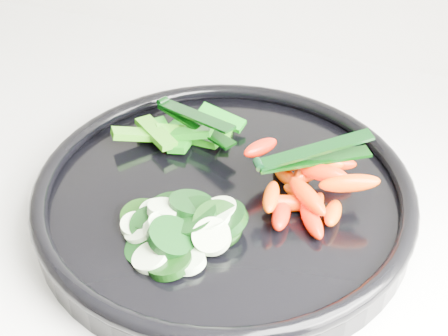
% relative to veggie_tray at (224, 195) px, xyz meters
% --- Properties ---
extents(veggie_tray, '(0.45, 0.45, 0.04)m').
position_rel_veggie_tray_xyz_m(veggie_tray, '(0.00, 0.00, 0.00)').
color(veggie_tray, black).
rests_on(veggie_tray, counter).
extents(cucumber_pile, '(0.13, 0.12, 0.04)m').
position_rel_veggie_tray_xyz_m(cucumber_pile, '(-0.02, -0.07, 0.01)').
color(cucumber_pile, black).
rests_on(cucumber_pile, veggie_tray).
extents(carrot_pile, '(0.14, 0.15, 0.05)m').
position_rel_veggie_tray_xyz_m(carrot_pile, '(0.08, 0.02, 0.02)').
color(carrot_pile, '#F34600').
rests_on(carrot_pile, veggie_tray).
extents(pepper_pile, '(0.13, 0.10, 0.04)m').
position_rel_veggie_tray_xyz_m(pepper_pile, '(-0.07, 0.07, 0.01)').
color(pepper_pile, '#126609').
rests_on(pepper_pile, veggie_tray).
extents(tong_carrot, '(0.10, 0.08, 0.02)m').
position_rel_veggie_tray_xyz_m(tong_carrot, '(0.08, 0.02, 0.05)').
color(tong_carrot, black).
rests_on(tong_carrot, carrot_pile).
extents(tong_pepper, '(0.11, 0.06, 0.02)m').
position_rel_veggie_tray_xyz_m(tong_pepper, '(-0.06, 0.07, 0.03)').
color(tong_pepper, black).
rests_on(tong_pepper, pepper_pile).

